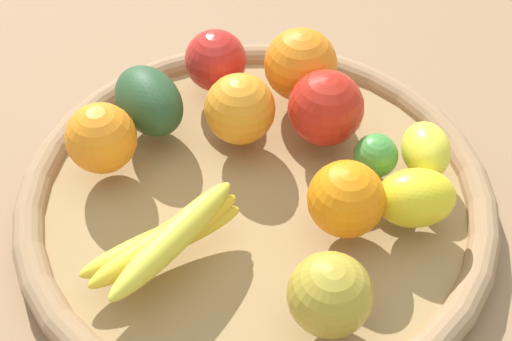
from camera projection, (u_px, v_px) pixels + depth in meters
ground_plane at (256, 208)px, 0.70m from camera, size 2.40×2.40×0.00m
basket at (256, 197)px, 0.69m from camera, size 0.47×0.47×0.04m
orange_2 at (240, 109)px, 0.69m from camera, size 0.08×0.08×0.07m
banana_bunch at (167, 240)px, 0.60m from camera, size 0.14×0.14×0.05m
apple_0 at (326, 108)px, 0.69m from camera, size 0.11×0.11×0.08m
avocado at (149, 101)px, 0.71m from camera, size 0.11×0.11×0.06m
lemon_1 at (426, 150)px, 0.67m from camera, size 0.07×0.05×0.05m
apple_2 at (216, 60)px, 0.75m from camera, size 0.07×0.07×0.07m
orange_0 at (346, 199)px, 0.61m from camera, size 0.10×0.10×0.07m
apple_1 at (330, 294)px, 0.55m from camera, size 0.09×0.09×0.07m
orange_1 at (300, 65)px, 0.74m from camera, size 0.11×0.11×0.08m
lime_0 at (376, 156)px, 0.67m from camera, size 0.05×0.05×0.04m
orange_3 at (101, 138)px, 0.67m from camera, size 0.10×0.10×0.07m
lemon_0 at (415, 198)px, 0.62m from camera, size 0.07×0.08×0.05m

